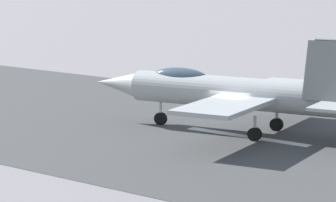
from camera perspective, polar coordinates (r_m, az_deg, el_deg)
The scene contains 3 objects.
ground_plane at distance 49.82m, azimuth 4.20°, elevation -2.20°, with size 400.00×400.00×0.00m, color gray.
runway_strip at distance 49.81m, azimuth 4.21°, elevation -2.20°, with size 240.00×26.00×0.02m.
fighter_jet at distance 49.96m, azimuth 4.54°, elevation 0.60°, with size 17.91×14.40×5.58m.
Camera 1 is at (-27.56, 40.29, 9.98)m, focal length 93.64 mm.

